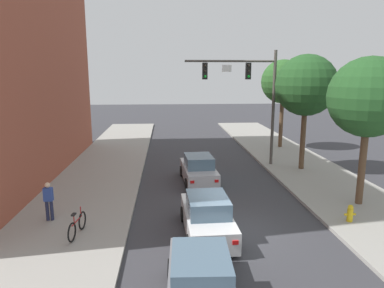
{
  "coord_description": "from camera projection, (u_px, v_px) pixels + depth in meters",
  "views": [
    {
      "loc": [
        -2.46,
        -12.88,
        6.13
      ],
      "look_at": [
        -0.93,
        7.68,
        2.0
      ],
      "focal_mm": 32.66,
      "sensor_mm": 36.0,
      "label": 1
    }
  ],
  "objects": [
    {
      "name": "ground_plane",
      "position": [
        229.0,
        230.0,
        13.97
      ],
      "size": [
        120.0,
        120.0,
        0.0
      ],
      "primitive_type": "plane",
      "color": "#38383D"
    },
    {
      "name": "sidewalk_left",
      "position": [
        63.0,
        234.0,
        13.49
      ],
      "size": [
        5.0,
        60.0,
        0.15
      ],
      "primitive_type": "cube",
      "color": "#99968E",
      "rests_on": "ground"
    },
    {
      "name": "traffic_signal_mast",
      "position": [
        249.0,
        87.0,
        22.6
      ],
      "size": [
        5.94,
        0.38,
        7.5
      ],
      "color": "#514C47",
      "rests_on": "sidewalk_right"
    },
    {
      "name": "car_lead_silver",
      "position": [
        198.0,
        170.0,
        20.05
      ],
      "size": [
        2.03,
        4.33,
        1.6
      ],
      "color": "#B7B7BC",
      "rests_on": "ground"
    },
    {
      "name": "car_following_white",
      "position": [
        207.0,
        217.0,
        13.46
      ],
      "size": [
        1.93,
        4.29,
        1.6
      ],
      "color": "silver",
      "rests_on": "ground"
    },
    {
      "name": "car_third_grey",
      "position": [
        200.0,
        283.0,
        9.2
      ],
      "size": [
        1.98,
        4.31,
        1.6
      ],
      "color": "slate",
      "rests_on": "ground"
    },
    {
      "name": "pedestrian_sidewalk_left_walker",
      "position": [
        49.0,
        199.0,
        14.39
      ],
      "size": [
        0.36,
        0.22,
        1.64
      ],
      "color": "#232847",
      "rests_on": "sidewalk_left"
    },
    {
      "name": "bicycle_leaning",
      "position": [
        77.0,
        226.0,
        13.13
      ],
      "size": [
        0.28,
        1.76,
        0.98
      ],
      "color": "black",
      "rests_on": "sidewalk_left"
    },
    {
      "name": "fire_hydrant",
      "position": [
        350.0,
        213.0,
        14.38
      ],
      "size": [
        0.48,
        0.24,
        0.72
      ],
      "color": "gold",
      "rests_on": "sidewalk_right"
    },
    {
      "name": "street_tree_nearest",
      "position": [
        369.0,
        98.0,
        15.5
      ],
      "size": [
        3.6,
        3.6,
        6.78
      ],
      "color": "brown",
      "rests_on": "sidewalk_right"
    },
    {
      "name": "street_tree_second",
      "position": [
        306.0,
        86.0,
        21.53
      ],
      "size": [
        3.79,
        3.79,
        7.21
      ],
      "color": "brown",
      "rests_on": "sidewalk_right"
    },
    {
      "name": "street_tree_third",
      "position": [
        283.0,
        82.0,
        28.3
      ],
      "size": [
        3.54,
        3.54,
        7.17
      ],
      "color": "brown",
      "rests_on": "sidewalk_right"
    }
  ]
}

